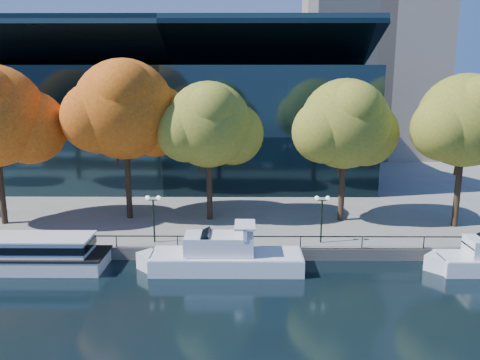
{
  "coord_description": "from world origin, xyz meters",
  "views": [
    {
      "loc": [
        5.39,
        -32.84,
        14.35
      ],
      "look_at": [
        5.05,
        8.0,
        5.61
      ],
      "focal_mm": 35.0,
      "sensor_mm": 36.0,
      "label": 1
    }
  ],
  "objects_px": {
    "tree_2": "(127,112)",
    "lamp_1": "(153,208)",
    "lamp_2": "(322,208)",
    "tree_4": "(347,126)",
    "tour_boat": "(4,252)",
    "tree_5": "(467,123)",
    "cruiser_near": "(220,256)",
    "tree_3": "(210,127)"
  },
  "relations": [
    {
      "from": "tree_4",
      "to": "tour_boat",
      "type": "bearing_deg",
      "value": -161.0
    },
    {
      "from": "tree_3",
      "to": "lamp_2",
      "type": "distance_m",
      "value": 13.23
    },
    {
      "from": "tree_2",
      "to": "tree_4",
      "type": "distance_m",
      "value": 20.73
    },
    {
      "from": "tour_boat",
      "to": "cruiser_near",
      "type": "height_order",
      "value": "cruiser_near"
    },
    {
      "from": "tree_2",
      "to": "tree_4",
      "type": "xyz_separation_m",
      "value": [
        20.68,
        -0.61,
        -1.28
      ]
    },
    {
      "from": "tree_3",
      "to": "lamp_2",
      "type": "relative_size",
      "value": 3.3
    },
    {
      "from": "tree_2",
      "to": "lamp_2",
      "type": "distance_m",
      "value": 20.33
    },
    {
      "from": "tour_boat",
      "to": "cruiser_near",
      "type": "relative_size",
      "value": 1.29
    },
    {
      "from": "lamp_1",
      "to": "cruiser_near",
      "type": "bearing_deg",
      "value": -31.8
    },
    {
      "from": "lamp_2",
      "to": "tree_2",
      "type": "bearing_deg",
      "value": 158.18
    },
    {
      "from": "tree_5",
      "to": "lamp_1",
      "type": "relative_size",
      "value": 3.47
    },
    {
      "from": "cruiser_near",
      "to": "tour_boat",
      "type": "bearing_deg",
      "value": 179.19
    },
    {
      "from": "tree_2",
      "to": "tree_3",
      "type": "height_order",
      "value": "tree_2"
    },
    {
      "from": "tour_boat",
      "to": "tree_5",
      "type": "height_order",
      "value": "tree_5"
    },
    {
      "from": "tour_boat",
      "to": "tree_5",
      "type": "relative_size",
      "value": 1.18
    },
    {
      "from": "tour_boat",
      "to": "lamp_2",
      "type": "bearing_deg",
      "value": 7.48
    },
    {
      "from": "tour_boat",
      "to": "tree_3",
      "type": "bearing_deg",
      "value": 32.93
    },
    {
      "from": "tree_3",
      "to": "tree_5",
      "type": "xyz_separation_m",
      "value": [
        23.02,
        -2.12,
        0.57
      ]
    },
    {
      "from": "tour_boat",
      "to": "tree_5",
      "type": "bearing_deg",
      "value": 11.58
    },
    {
      "from": "tour_boat",
      "to": "tree_4",
      "type": "xyz_separation_m",
      "value": [
        28.2,
        9.71,
        8.84
      ]
    },
    {
      "from": "tree_2",
      "to": "tour_boat",
      "type": "bearing_deg",
      "value": -126.06
    },
    {
      "from": "lamp_1",
      "to": "lamp_2",
      "type": "xyz_separation_m",
      "value": [
        13.97,
        0.0,
        0.0
      ]
    },
    {
      "from": "tree_2",
      "to": "tree_4",
      "type": "relative_size",
      "value": 1.14
    },
    {
      "from": "tree_5",
      "to": "tree_3",
      "type": "bearing_deg",
      "value": 174.73
    },
    {
      "from": "tree_2",
      "to": "tree_5",
      "type": "distance_m",
      "value": 31.05
    },
    {
      "from": "tour_boat",
      "to": "tree_5",
      "type": "distance_m",
      "value": 40.34
    },
    {
      "from": "tour_boat",
      "to": "tree_3",
      "type": "distance_m",
      "value": 20.37
    },
    {
      "from": "tour_boat",
      "to": "lamp_1",
      "type": "xyz_separation_m",
      "value": [
        11.1,
        3.29,
        2.65
      ]
    },
    {
      "from": "lamp_1",
      "to": "lamp_2",
      "type": "relative_size",
      "value": 1.0
    },
    {
      "from": "tree_2",
      "to": "lamp_1",
      "type": "height_order",
      "value": "tree_2"
    },
    {
      "from": "lamp_1",
      "to": "lamp_2",
      "type": "distance_m",
      "value": 13.97
    },
    {
      "from": "cruiser_near",
      "to": "tree_4",
      "type": "bearing_deg",
      "value": 41.08
    },
    {
      "from": "cruiser_near",
      "to": "tree_5",
      "type": "relative_size",
      "value": 0.92
    },
    {
      "from": "tree_4",
      "to": "lamp_2",
      "type": "bearing_deg",
      "value": -115.99
    },
    {
      "from": "cruiser_near",
      "to": "tree_3",
      "type": "bearing_deg",
      "value": 97.51
    },
    {
      "from": "tree_3",
      "to": "tree_4",
      "type": "xyz_separation_m",
      "value": [
        12.76,
        -0.29,
        0.09
      ]
    },
    {
      "from": "cruiser_near",
      "to": "lamp_2",
      "type": "relative_size",
      "value": 3.19
    },
    {
      "from": "tree_3",
      "to": "tree_5",
      "type": "height_order",
      "value": "tree_5"
    },
    {
      "from": "lamp_1",
      "to": "tree_5",
      "type": "bearing_deg",
      "value": 9.51
    },
    {
      "from": "tour_boat",
      "to": "lamp_1",
      "type": "height_order",
      "value": "lamp_1"
    },
    {
      "from": "tree_3",
      "to": "lamp_2",
      "type": "height_order",
      "value": "tree_3"
    },
    {
      "from": "tree_3",
      "to": "tree_4",
      "type": "distance_m",
      "value": 12.76
    }
  ]
}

